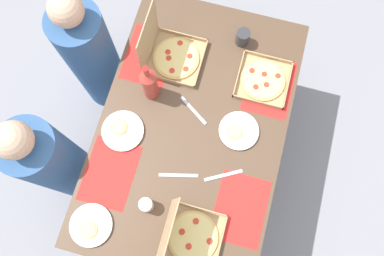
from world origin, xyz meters
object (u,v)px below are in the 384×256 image
at_px(diner_right_seat, 93,57).
at_px(cup_dark, 243,37).
at_px(plate_far_right, 91,226).
at_px(soda_bottle, 150,83).
at_px(pizza_box_center, 263,80).
at_px(plate_near_right, 238,131).
at_px(pizza_box_edge_far, 187,235).
at_px(plate_far_left, 122,130).
at_px(diner_left_seat, 54,161).
at_px(cup_spare, 146,205).
at_px(pizza_box_corner_left, 170,54).

bearing_deg(diner_right_seat, cup_dark, -75.87).
bearing_deg(plate_far_right, soda_bottle, -6.48).
xyz_separation_m(pizza_box_center, plate_near_right, (-0.33, 0.06, -0.00)).
height_order(pizza_box_edge_far, plate_near_right, pizza_box_edge_far).
bearing_deg(pizza_box_edge_far, plate_far_left, 48.27).
relative_size(pizza_box_center, plate_near_right, 1.31).
distance_m(soda_bottle, diner_left_seat, 0.80).
bearing_deg(diner_left_seat, cup_spare, -99.64).
bearing_deg(diner_right_seat, soda_bottle, -113.29).
height_order(diner_left_seat, diner_right_seat, diner_right_seat).
bearing_deg(soda_bottle, plate_far_right, 173.52).
relative_size(pizza_box_center, plate_far_right, 1.31).
relative_size(plate_near_right, cup_spare, 2.36).
bearing_deg(pizza_box_corner_left, cup_dark, -60.91).
distance_m(pizza_box_corner_left, plate_far_right, 1.02).
height_order(cup_spare, diner_right_seat, diner_right_seat).
relative_size(cup_spare, diner_left_seat, 0.08).
relative_size(pizza_box_center, cup_spare, 3.10).
bearing_deg(plate_far_right, cup_dark, -22.38).
relative_size(pizza_box_center, cup_dark, 2.86).
xyz_separation_m(pizza_box_edge_far, diner_right_seat, (0.91, 0.89, -0.30)).
xyz_separation_m(plate_far_right, diner_right_seat, (0.99, 0.41, -0.26)).
bearing_deg(cup_dark, diner_right_seat, 104.13).
height_order(cup_dark, diner_right_seat, diner_right_seat).
bearing_deg(plate_far_right, plate_near_right, -41.64).
distance_m(pizza_box_corner_left, cup_spare, 0.85).
bearing_deg(cup_spare, diner_right_seat, 38.52).
relative_size(pizza_box_edge_far, diner_right_seat, 0.28).
distance_m(pizza_box_edge_far, plate_near_right, 0.61).
height_order(pizza_box_corner_left, diner_left_seat, diner_left_seat).
bearing_deg(plate_far_right, diner_left_seat, 54.98).
bearing_deg(diner_left_seat, plate_far_left, -59.52).
bearing_deg(plate_far_right, pizza_box_edge_far, -80.03).
height_order(pizza_box_center, cup_spare, cup_spare).
xyz_separation_m(pizza_box_center, diner_left_seat, (-0.73, 1.08, -0.26)).
height_order(pizza_box_center, pizza_box_corner_left, pizza_box_corner_left).
height_order(pizza_box_edge_far, cup_spare, pizza_box_edge_far).
xyz_separation_m(plate_far_left, soda_bottle, (0.26, -0.09, 0.12)).
bearing_deg(cup_dark, pizza_box_center, -140.56).
xyz_separation_m(plate_near_right, soda_bottle, (0.09, 0.52, 0.12)).
height_order(plate_near_right, diner_left_seat, diner_left_seat).
bearing_deg(cup_spare, cup_dark, -13.70).
bearing_deg(pizza_box_center, cup_spare, 153.06).
height_order(pizza_box_edge_far, plate_far_left, pizza_box_edge_far).
xyz_separation_m(pizza_box_center, soda_bottle, (-0.23, 0.59, 0.12)).
distance_m(plate_near_right, cup_spare, 0.63).
relative_size(plate_near_right, diner_right_seat, 0.19).
xyz_separation_m(pizza_box_corner_left, cup_spare, (-0.84, -0.12, -0.00)).
xyz_separation_m(soda_bottle, diner_left_seat, (-0.50, 0.49, -0.38)).
distance_m(cup_spare, diner_right_seat, 1.09).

